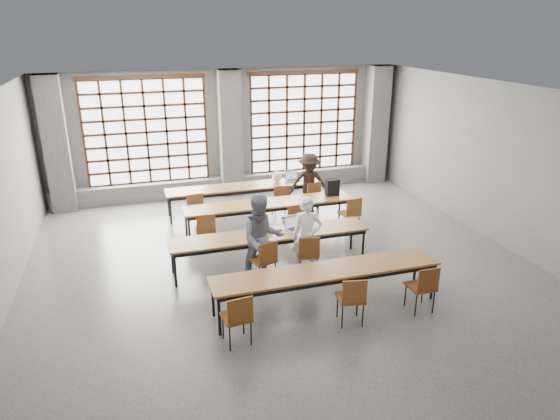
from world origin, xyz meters
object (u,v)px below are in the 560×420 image
(chair_front_right, at_px, (308,252))
(backpack, at_px, (332,187))
(laptop_front, at_px, (294,226))
(red_pouch, at_px, (236,314))
(laptop_back, at_px, (292,178))
(chair_near_mid, at_px, (352,296))
(desk_row_d, at_px, (327,273))
(chair_back_right, at_px, (311,194))
(desk_row_a, at_px, (244,188))
(chair_near_right, at_px, (424,284))
(desk_row_b, at_px, (269,205))
(phone, at_px, (280,234))
(student_female, at_px, (262,239))
(chair_mid_right, at_px, (351,211))
(chair_near_left, at_px, (238,315))
(chair_back_mid, at_px, (281,197))
(green_box, at_px, (267,230))
(chair_mid_centre, at_px, (294,218))
(student_back, at_px, (309,184))
(chair_mid_left, at_px, (206,228))
(chair_front_left, at_px, (265,257))
(student_male, at_px, (307,237))
(desk_row_c, at_px, (270,237))
(mouse, at_px, (315,228))
(chair_back_left, at_px, (194,206))

(chair_front_right, relative_size, backpack, 2.20)
(laptop_front, relative_size, red_pouch, 2.09)
(laptop_back, height_order, backpack, backpack)
(chair_near_mid, height_order, red_pouch, chair_near_mid)
(desk_row_d, xyz_separation_m, chair_back_right, (1.34, 4.34, -0.13))
(desk_row_a, relative_size, chair_near_right, 4.55)
(desk_row_b, distance_m, phone, 1.91)
(chair_near_right, xyz_separation_m, backpack, (0.09, 4.23, 0.39))
(student_female, bearing_deg, desk_row_b, 72.80)
(red_pouch, bearing_deg, chair_front_right, 43.50)
(chair_mid_right, height_order, chair_near_left, same)
(chair_back_mid, bearing_deg, backpack, -34.51)
(chair_back_right, relative_size, chair_near_right, 1.00)
(chair_near_right, distance_m, phone, 2.94)
(desk_row_b, height_order, red_pouch, desk_row_b)
(green_box, height_order, backpack, backpack)
(desk_row_d, xyz_separation_m, chair_near_mid, (0.19, -0.63, -0.13))
(desk_row_a, distance_m, chair_mid_centre, 2.16)
(desk_row_d, distance_m, student_back, 4.66)
(chair_mid_left, height_order, chair_front_left, same)
(laptop_front, bearing_deg, student_female, -143.98)
(desk_row_b, bearing_deg, student_back, 34.64)
(chair_front_right, height_order, student_back, student_back)
(student_male, bearing_deg, green_box, 155.31)
(desk_row_c, xyz_separation_m, laptop_front, (0.54, 0.11, 0.13))
(chair_mid_right, distance_m, chair_near_mid, 3.90)
(student_male, bearing_deg, mouse, 70.95)
(chair_back_left, relative_size, red_pouch, 4.40)
(desk_row_c, distance_m, green_box, 0.15)
(desk_row_a, relative_size, phone, 30.77)
(mouse, bearing_deg, student_female, -158.99)
(chair_near_mid, xyz_separation_m, student_back, (1.13, 5.10, 0.25))
(chair_back_left, height_order, chair_back_right, same)
(desk_row_c, height_order, chair_mid_right, chair_mid_right)
(chair_back_mid, bearing_deg, red_pouch, -114.38)
(green_box, bearing_deg, chair_near_left, -114.72)
(chair_back_left, relative_size, backpack, 2.20)
(desk_row_d, distance_m, chair_near_left, 1.81)
(green_box, bearing_deg, chair_mid_right, 24.48)
(chair_front_right, bearing_deg, chair_mid_right, 46.00)
(green_box, bearing_deg, mouse, -5.71)
(chair_back_right, height_order, laptop_back, laptop_back)
(chair_mid_left, height_order, student_back, student_back)
(desk_row_c, height_order, chair_near_right, chair_near_right)
(desk_row_b, bearing_deg, chair_back_right, 30.44)
(chair_near_mid, relative_size, mouse, 8.98)
(red_pouch, bearing_deg, chair_near_mid, -2.37)
(chair_back_left, distance_m, chair_front_left, 3.32)
(chair_mid_centre, distance_m, green_box, 1.45)
(chair_mid_right, distance_m, laptop_back, 2.29)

